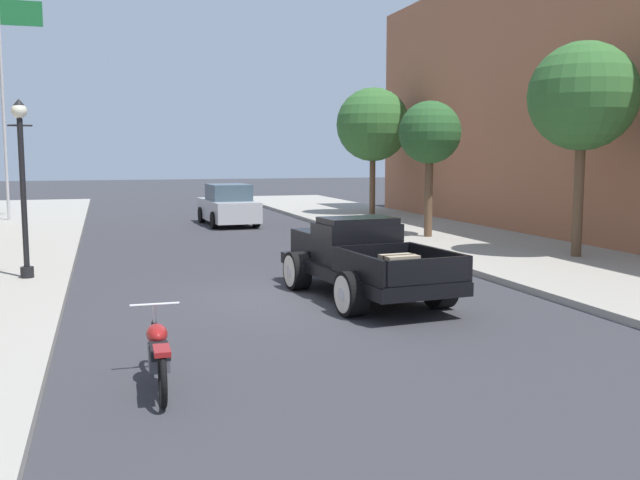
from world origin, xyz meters
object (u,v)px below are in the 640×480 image
(car_background_silver, at_px, (228,206))
(motorcycle_parked, at_px, (158,352))
(hotrod_truck_black, at_px, (359,259))
(flagpole, at_px, (8,82))
(street_tree_nearest, at_px, (583,97))
(street_tree_second, at_px, (430,134))
(street_tree_third, at_px, (373,125))
(street_lamp_near, at_px, (22,175))

(car_background_silver, bearing_deg, motorcycle_parked, -102.09)
(hotrod_truck_black, distance_m, flagpole, 20.89)
(street_tree_nearest, bearing_deg, hotrod_truck_black, -159.95)
(motorcycle_parked, xyz_separation_m, street_tree_second, (9.60, 12.48, 3.06))
(street_tree_third, bearing_deg, hotrod_truck_black, -112.14)
(car_background_silver, xyz_separation_m, street_tree_nearest, (7.13, -12.56, 3.53))
(hotrod_truck_black, bearing_deg, street_lamp_near, 153.05)
(motorcycle_parked, height_order, street_tree_third, street_tree_third)
(car_background_silver, bearing_deg, street_tree_nearest, -60.43)
(street_lamp_near, bearing_deg, car_background_silver, 61.44)
(street_lamp_near, relative_size, flagpole, 0.42)
(street_lamp_near, bearing_deg, street_tree_third, 45.38)
(car_background_silver, relative_size, street_lamp_near, 1.14)
(motorcycle_parked, height_order, street_lamp_near, street_lamp_near)
(flagpole, relative_size, street_tree_nearest, 1.64)
(motorcycle_parked, relative_size, car_background_silver, 0.48)
(hotrod_truck_black, distance_m, street_tree_third, 18.47)
(street_tree_nearest, bearing_deg, flagpole, 134.24)
(car_background_silver, distance_m, street_lamp_near, 13.59)
(street_lamp_near, height_order, street_tree_second, street_tree_second)
(motorcycle_parked, distance_m, street_tree_third, 24.39)
(motorcycle_parked, bearing_deg, street_tree_third, 62.56)
(motorcycle_parked, relative_size, flagpole, 0.23)
(hotrod_truck_black, xyz_separation_m, car_background_silver, (-0.04, 15.15, 0.01))
(car_background_silver, distance_m, street_tree_nearest, 14.87)
(flagpole, xyz_separation_m, street_tree_nearest, (15.46, -15.88, -1.47))
(car_background_silver, bearing_deg, flagpole, 158.30)
(motorcycle_parked, xyz_separation_m, flagpole, (-4.11, 23.05, 5.33))
(hotrod_truck_black, height_order, flagpole, flagpole)
(street_tree_nearest, distance_m, street_tree_second, 5.64)
(street_tree_nearest, xyz_separation_m, street_tree_third, (-0.25, 14.23, -0.14))
(motorcycle_parked, distance_m, street_lamp_near, 8.42)
(car_background_silver, height_order, flagpole, flagpole)
(hotrod_truck_black, relative_size, motorcycle_parked, 2.38)
(street_tree_nearest, bearing_deg, motorcycle_parked, -147.72)
(car_background_silver, distance_m, street_tree_second, 9.43)
(street_tree_nearest, relative_size, street_tree_third, 0.98)
(motorcycle_parked, distance_m, car_background_silver, 20.19)
(car_background_silver, bearing_deg, hotrod_truck_black, -89.84)
(street_lamp_near, bearing_deg, street_tree_second, 21.22)
(car_background_silver, height_order, street_lamp_near, street_lamp_near)
(street_tree_third, bearing_deg, street_tree_second, -99.60)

